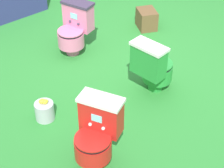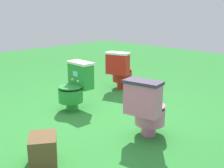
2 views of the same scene
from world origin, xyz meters
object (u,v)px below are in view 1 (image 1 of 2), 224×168
lemon_bucket (45,111)px  small_crate (147,19)px  toilet_pink (74,28)px  toilet_red (97,133)px  toilet_green (153,67)px

lemon_bucket → small_crate: bearing=9.9°
toilet_pink → small_crate: size_ratio=2.18×
toilet_pink → toilet_red: 2.09m
toilet_pink → small_crate: bearing=-116.3°
toilet_red → small_crate: 2.83m
toilet_green → small_crate: toilet_green is taller
toilet_pink → toilet_red: bearing=131.5°
toilet_pink → toilet_green: same height
toilet_green → toilet_red: size_ratio=1.00×
toilet_red → lemon_bucket: bearing=-21.2°
toilet_green → toilet_red: bearing=-76.9°
toilet_green → toilet_red: same height
toilet_pink → toilet_green: 1.38m
toilet_pink → toilet_green: bearing=169.0°
toilet_green → lemon_bucket: size_ratio=2.63×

